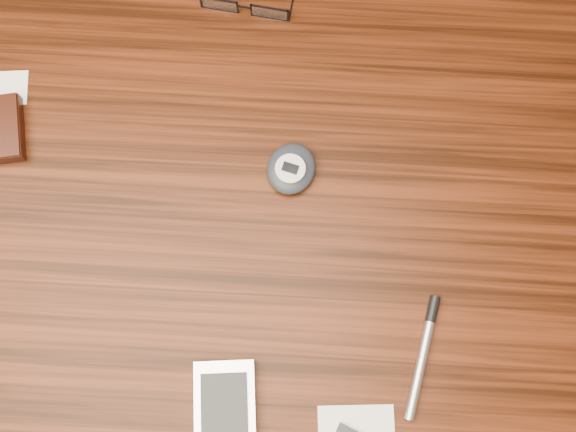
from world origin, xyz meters
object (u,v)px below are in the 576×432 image
pda_phone (225,419)px  eyeglasses (246,4)px  silver_pen (425,347)px  pedometer (291,169)px  desk (241,239)px

pda_phone → eyeglasses: bearing=91.5°
pda_phone → silver_pen: bearing=22.5°
eyeglasses → pedometer: size_ratio=1.68×
pedometer → silver_pen: 0.25m
pda_phone → pedometer: 0.29m
eyeglasses → pda_phone: eyeglasses is taller
pda_phone → pedometer: bearing=79.0°
desk → eyeglasses: size_ratio=7.72×
pedometer → silver_pen: pedometer is taller
eyeglasses → pda_phone: 0.50m
eyeglasses → silver_pen: bearing=-60.7°
eyeglasses → pda_phone: size_ratio=1.00×
eyeglasses → silver_pen: 0.47m
desk → silver_pen: bearing=-30.9°
pedometer → silver_pen: bearing=-51.0°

